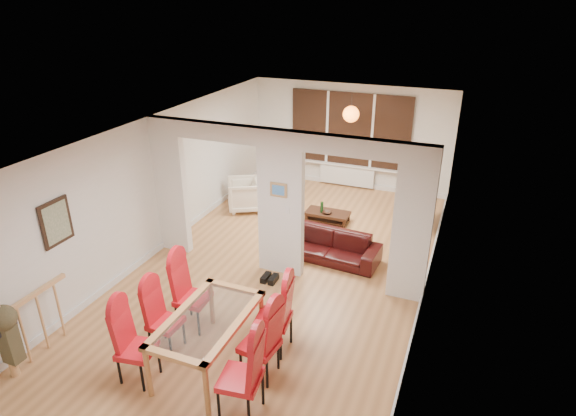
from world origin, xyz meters
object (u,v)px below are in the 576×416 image
Objects in this scene: dining_chair_lc at (192,294)px; bottle at (322,207)px; dining_chair_rb at (259,340)px; television at (418,211)px; dining_chair_ra at (240,373)px; sofa at (330,246)px; person at (277,170)px; coffee_table at (327,217)px; dining_chair_lb at (165,319)px; armchair at (245,194)px; dining_chair_rc at (273,314)px; bowl at (327,212)px; dining_table at (209,341)px; dining_chair_la at (136,345)px.

dining_chair_lc is 4.18m from bottle.
dining_chair_rb is 4.24× the size of bottle.
television is at bearing 58.79° from dining_chair_lc.
dining_chair_ra is 3.87m from sofa.
person is 1.67m from coffee_table.
dining_chair_lb reaches higher than armchair.
dining_chair_rc is 5.92× the size of bowl.
dining_table is at bearing -91.73° from bowl.
armchair is at bearing 101.31° from television.
dining_chair_rb is (-0.05, 0.64, -0.03)m from dining_chair_ra.
dining_chair_lc is at bearing 76.84° from dining_chair_la.
sofa is (0.67, 3.28, -0.12)m from dining_table.
dining_table is at bearing -91.60° from coffee_table.
sofa is (1.38, 3.24, -0.25)m from dining_chair_lb.
armchair is (-2.47, 4.12, -0.21)m from dining_chair_rc.
dining_table is at bearing -143.81° from dining_chair_rc.
dining_chair_rc reaches higher than bowl.
bottle is at bearing 175.43° from bowl.
dining_chair_rb is 5.31m from armchair.
dining_chair_ra is 1.02× the size of dining_chair_rc.
dining_table is 0.72m from dining_chair_lb.
dining_table reaches higher than bowl.
dining_chair_lc reaches higher than armchair.
armchair is at bearing 103.42° from dining_chair_lc.
person is at bearing 156.41° from bottle.
dining_chair_rc is 1.22× the size of coffee_table.
bottle is at bearing 61.95° from armchair.
dining_chair_rc reaches higher than armchair.
person is at bearing 95.23° from dining_chair_lc.
dining_chair_lb is 0.59m from dining_chair_lc.
bowl is (-0.52, 4.13, -0.34)m from dining_chair_rc.
sofa is 1.76× the size of television.
coffee_table is at bearing 81.15° from dining_chair_lb.
bowl is (0.85, 4.70, -0.27)m from dining_chair_lb.
television is at bearing 68.05° from dining_chair_rc.
dining_chair_rb reaches higher than bottle.
dining_chair_rb is (0.70, 0.07, 0.17)m from dining_table.
dining_chair_rc is at bearing 42.82° from dining_table.
dining_chair_rc is at bearing 87.16° from dining_chair_ra.
television is at bearing 71.35° from armchair.
armchair is at bearing 108.45° from dining_chair_ra.
dining_chair_la is at bearing -98.91° from coffee_table.
dining_chair_la is at bearing -149.46° from dining_chair_rb.
bowl is (-0.56, 4.68, -0.32)m from dining_chair_rb.
sofa is 2.49m from television.
bottle is (-0.64, 4.14, -0.23)m from dining_chair_rc.
dining_chair_lb is 5.26× the size of bowl.
television reaches higher than bottle.
dining_chair_rc is 4.39× the size of bottle.
dining_chair_rb is 4.74m from bottle.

